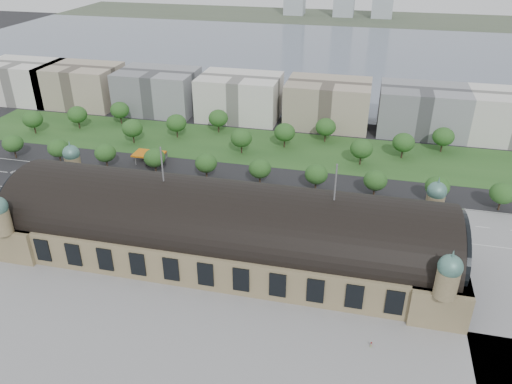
% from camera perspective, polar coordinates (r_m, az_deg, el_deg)
% --- Properties ---
extents(ground, '(900.00, 900.00, 0.00)m').
position_cam_1_polar(ground, '(171.18, -3.54, -7.07)').
color(ground, black).
rests_on(ground, ground).
extents(station, '(150.00, 48.40, 44.30)m').
position_cam_1_polar(station, '(165.44, -3.64, -4.17)').
color(station, '#877654').
rests_on(station, ground).
extents(plaza_south, '(190.00, 48.00, 0.12)m').
position_cam_1_polar(plaza_south, '(137.04, -4.77, -18.07)').
color(plaza_south, gray).
rests_on(plaza_south, ground).
extents(road_slab, '(260.00, 26.00, 0.10)m').
position_cam_1_polar(road_slab, '(207.23, -5.88, -0.37)').
color(road_slab, black).
rests_on(road_slab, ground).
extents(grass_belt, '(300.00, 45.00, 0.10)m').
position_cam_1_polar(grass_belt, '(253.37, -0.86, 5.33)').
color(grass_belt, '#254E1F').
rests_on(grass_belt, ground).
extents(petrol_station, '(14.00, 13.00, 5.05)m').
position_cam_1_polar(petrol_station, '(240.44, -11.55, 4.19)').
color(petrol_station, '#C3630B').
rests_on(petrol_station, ground).
extents(lake, '(700.00, 320.00, 0.08)m').
position_cam_1_polar(lake, '(444.35, 7.74, 15.22)').
color(lake, slate).
rests_on(lake, ground).
extents(far_shore, '(700.00, 120.00, 0.14)m').
position_cam_1_polar(far_shore, '(640.23, 9.86, 19.06)').
color(far_shore, '#44513D').
rests_on(far_shore, ground).
extents(office_0, '(45.00, 32.00, 24.00)m').
position_cam_1_polar(office_0, '(351.25, -25.00, 11.40)').
color(office_0, silver).
rests_on(office_0, ground).
extents(office_1, '(45.00, 32.00, 24.00)m').
position_cam_1_polar(office_1, '(328.65, -19.32, 11.42)').
color(office_1, tan).
rests_on(office_1, ground).
extents(office_2, '(45.00, 32.00, 24.00)m').
position_cam_1_polar(office_2, '(305.45, -11.14, 11.26)').
color(office_2, gray).
rests_on(office_2, ground).
extents(office_3, '(45.00, 32.00, 24.00)m').
position_cam_1_polar(office_3, '(289.12, -1.86, 10.81)').
color(office_3, silver).
rests_on(office_3, ground).
extents(office_4, '(45.00, 32.00, 24.00)m').
position_cam_1_polar(office_4, '(280.86, 8.20, 10.00)').
color(office_4, tan).
rests_on(office_4, ground).
extents(office_5, '(45.00, 32.00, 24.00)m').
position_cam_1_polar(office_5, '(281.38, 18.48, 8.86)').
color(office_5, gray).
rests_on(office_5, ground).
extents(tree_row_0, '(9.60, 9.60, 11.52)m').
position_cam_1_polar(tree_row_0, '(263.26, -26.05, 5.01)').
color(tree_row_0, '#2D2116').
rests_on(tree_row_0, ground).
extents(tree_row_1, '(9.60, 9.60, 11.52)m').
position_cam_1_polar(tree_row_1, '(249.20, -21.69, 4.69)').
color(tree_row_1, '#2D2116').
rests_on(tree_row_1, ground).
extents(tree_row_2, '(9.60, 9.60, 11.52)m').
position_cam_1_polar(tree_row_2, '(236.75, -16.85, 4.31)').
color(tree_row_2, '#2D2116').
rests_on(tree_row_2, ground).
extents(tree_row_3, '(9.60, 9.60, 11.52)m').
position_cam_1_polar(tree_row_3, '(226.16, -11.52, 3.85)').
color(tree_row_3, '#2D2116').
rests_on(tree_row_3, ground).
extents(tree_row_4, '(9.60, 9.60, 11.52)m').
position_cam_1_polar(tree_row_4, '(217.72, -5.73, 3.31)').
color(tree_row_4, '#2D2116').
rests_on(tree_row_4, ground).
extents(tree_row_5, '(9.60, 9.60, 11.52)m').
position_cam_1_polar(tree_row_5, '(211.67, 0.45, 2.69)').
color(tree_row_5, '#2D2116').
rests_on(tree_row_5, ground).
extents(tree_row_6, '(9.60, 9.60, 11.52)m').
position_cam_1_polar(tree_row_6, '(208.23, 6.91, 2.02)').
color(tree_row_6, '#2D2116').
rests_on(tree_row_6, ground).
extents(tree_row_7, '(9.60, 9.60, 11.52)m').
position_cam_1_polar(tree_row_7, '(207.53, 13.49, 1.31)').
color(tree_row_7, '#2D2116').
rests_on(tree_row_7, ground).
extents(tree_row_8, '(9.60, 9.60, 11.52)m').
position_cam_1_polar(tree_row_8, '(209.59, 20.02, 0.58)').
color(tree_row_8, '#2D2116').
rests_on(tree_row_8, ground).
extents(tree_row_9, '(9.60, 9.60, 11.52)m').
position_cam_1_polar(tree_row_9, '(214.33, 26.34, -0.13)').
color(tree_row_9, '#2D2116').
rests_on(tree_row_9, ground).
extents(tree_belt_0, '(10.40, 10.40, 12.48)m').
position_cam_1_polar(tree_belt_0, '(290.87, -24.16, 7.61)').
color(tree_belt_0, '#2D2116').
rests_on(tree_belt_0, ground).
extents(tree_belt_1, '(10.40, 10.40, 12.48)m').
position_cam_1_polar(tree_belt_1, '(289.40, -19.75, 8.34)').
color(tree_belt_1, '#2D2116').
rests_on(tree_belt_1, ground).
extents(tree_belt_2, '(10.40, 10.40, 12.48)m').
position_cam_1_polar(tree_belt_2, '(289.68, -15.31, 9.03)').
color(tree_belt_2, '#2D2116').
rests_on(tree_belt_2, ground).
extents(tree_belt_3, '(10.40, 10.40, 12.48)m').
position_cam_1_polar(tree_belt_3, '(261.21, -13.96, 7.10)').
color(tree_belt_3, '#2D2116').
rests_on(tree_belt_3, ground).
extents(tree_belt_4, '(10.40, 10.40, 12.48)m').
position_cam_1_polar(tree_belt_4, '(263.73, -9.09, 7.80)').
color(tree_belt_4, '#2D2116').
rests_on(tree_belt_4, ground).
extents(tree_belt_5, '(10.40, 10.40, 12.48)m').
position_cam_1_polar(tree_belt_5, '(268.10, -4.33, 8.42)').
color(tree_belt_5, '#2D2116').
rests_on(tree_belt_5, ground).
extents(tree_belt_6, '(10.40, 10.40, 12.48)m').
position_cam_1_polar(tree_belt_6, '(241.58, -1.68, 6.20)').
color(tree_belt_6, '#2D2116').
rests_on(tree_belt_6, ground).
extents(tree_belt_7, '(10.40, 10.40, 12.48)m').
position_cam_1_polar(tree_belt_7, '(248.69, 3.30, 6.83)').
color(tree_belt_7, '#2D2116').
rests_on(tree_belt_7, ground).
extents(tree_belt_8, '(10.40, 10.40, 12.48)m').
position_cam_1_polar(tree_belt_8, '(257.57, 7.98, 7.37)').
color(tree_belt_8, '#2D2116').
rests_on(tree_belt_8, ground).
extents(tree_belt_9, '(10.40, 10.40, 12.48)m').
position_cam_1_polar(tree_belt_9, '(234.50, 11.97, 4.87)').
color(tree_belt_9, '#2D2116').
rests_on(tree_belt_9, ground).
extents(tree_belt_10, '(10.40, 10.40, 12.48)m').
position_cam_1_polar(tree_belt_10, '(246.25, 16.51, 5.45)').
color(tree_belt_10, '#2D2116').
rests_on(tree_belt_10, ground).
extents(tree_belt_11, '(10.40, 10.40, 12.48)m').
position_cam_1_polar(tree_belt_11, '(259.42, 20.63, 5.94)').
color(tree_belt_11, '#2D2116').
rests_on(tree_belt_11, ground).
extents(traffic_car_0, '(4.88, 2.10, 1.64)m').
position_cam_1_polar(traffic_car_0, '(248.19, -25.78, 2.05)').
color(traffic_car_0, silver).
rests_on(traffic_car_0, ground).
extents(traffic_car_1, '(4.74, 1.81, 1.54)m').
position_cam_1_polar(traffic_car_1, '(248.78, -22.29, 2.85)').
color(traffic_car_1, '#9C9EA4').
rests_on(traffic_car_1, ground).
extents(traffic_car_2, '(5.65, 2.89, 1.53)m').
position_cam_1_polar(traffic_car_2, '(226.25, -17.19, 1.24)').
color(traffic_car_2, black).
rests_on(traffic_car_2, ground).
extents(traffic_car_3, '(5.89, 3.04, 1.63)m').
position_cam_1_polar(traffic_car_3, '(218.00, -6.93, 1.34)').
color(traffic_car_3, maroon).
rests_on(traffic_car_3, ground).
extents(traffic_car_4, '(3.98, 1.96, 1.30)m').
position_cam_1_polar(traffic_car_4, '(200.42, -1.90, -1.08)').
color(traffic_car_4, '#172541').
rests_on(traffic_car_4, ground).
extents(traffic_car_5, '(4.53, 1.86, 1.46)m').
position_cam_1_polar(traffic_car_5, '(199.03, 12.14, -1.96)').
color(traffic_car_5, '#585C60').
rests_on(traffic_car_5, ground).
extents(parked_car_0, '(5.19, 3.40, 1.62)m').
position_cam_1_polar(parked_car_0, '(213.32, -18.88, -0.74)').
color(parked_car_0, black).
rests_on(parked_car_0, ground).
extents(parked_car_1, '(5.19, 4.15, 1.31)m').
position_cam_1_polar(parked_car_1, '(207.60, -14.82, -0.98)').
color(parked_car_1, maroon).
rests_on(parked_car_1, ground).
extents(parked_car_2, '(4.88, 4.29, 1.35)m').
position_cam_1_polar(parked_car_2, '(202.26, -13.99, -1.69)').
color(parked_car_2, '#191F47').
rests_on(parked_car_2, ground).
extents(parked_car_3, '(4.22, 3.89, 1.40)m').
position_cam_1_polar(parked_car_3, '(214.35, -18.68, -0.59)').
color(parked_car_3, slate).
rests_on(parked_car_3, ground).
extents(parked_car_4, '(4.16, 3.80, 1.38)m').
position_cam_1_polar(parked_car_4, '(211.54, -16.90, -0.70)').
color(parked_car_4, silver).
rests_on(parked_car_4, ground).
extents(parked_car_5, '(6.51, 4.98, 1.64)m').
position_cam_1_polar(parked_car_5, '(199.18, -11.22, -1.80)').
color(parked_car_5, gray).
rests_on(parked_car_5, ground).
extents(parked_car_6, '(5.74, 4.04, 1.54)m').
position_cam_1_polar(parked_car_6, '(200.38, -12.87, -1.81)').
color(parked_car_6, black).
rests_on(parked_car_6, ground).
extents(bus_west, '(12.79, 3.64, 3.52)m').
position_cam_1_polar(bus_west, '(203.05, -7.78, -0.57)').
color(bus_west, '#AF1C1F').
rests_on(bus_west, ground).
extents(bus_mid, '(11.90, 3.75, 3.26)m').
position_cam_1_polar(bus_mid, '(192.75, -2.12, -2.04)').
color(bus_mid, beige).
rests_on(bus_mid, ground).
extents(bus_east, '(13.39, 3.35, 3.72)m').
position_cam_1_polar(bus_east, '(190.38, 8.93, -2.74)').
color(bus_east, silver).
rests_on(bus_east, ground).
extents(pedestrian_0, '(0.96, 0.76, 1.72)m').
position_cam_1_polar(pedestrian_0, '(141.23, 13.02, -16.64)').
color(pedestrian_0, gray).
rests_on(pedestrian_0, ground).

